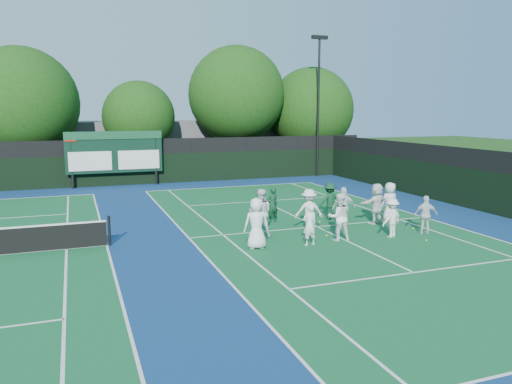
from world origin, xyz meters
name	(u,v)px	position (x,y,z in m)	size (l,w,h in m)	color
ground	(328,232)	(0.00, 0.00, 0.00)	(120.00, 120.00, 0.00)	#173B10
court_apron	(175,239)	(-6.00, 1.00, 0.00)	(34.00, 32.00, 0.01)	navy
near_court	(317,227)	(0.00, 1.00, 0.01)	(11.05, 23.85, 0.01)	#11552B
back_fence	(130,164)	(-6.00, 16.00, 1.36)	(34.00, 0.08, 3.00)	black
divider_fence_right	(486,184)	(9.00, 1.00, 1.36)	(0.08, 32.00, 3.00)	black
scoreboard	(114,153)	(-7.01, 15.59, 2.19)	(6.00, 0.21, 3.55)	black
clubhouse	(169,145)	(-2.00, 24.00, 2.00)	(18.00, 6.00, 4.00)	#5A5B60
light_pole_right	(319,90)	(7.50, 15.70, 6.30)	(1.20, 0.30, 10.12)	black
tree_b	(24,106)	(-12.38, 19.58, 5.13)	(7.44, 7.44, 9.04)	black
tree_c	(141,119)	(-4.76, 19.58, 4.25)	(5.14, 5.14, 6.96)	black
tree_d	(238,97)	(2.63, 19.58, 5.86)	(7.33, 7.33, 9.71)	black
tree_e	(312,112)	(8.97, 19.58, 4.72)	(6.80, 6.80, 8.30)	black
tennis_ball_0	(327,235)	(-0.37, -0.54, 0.03)	(0.07, 0.07, 0.07)	yellow
tennis_ball_1	(344,210)	(2.86, 3.67, 0.03)	(0.07, 0.07, 0.07)	yellow
tennis_ball_2	(426,240)	(2.80, -2.49, 0.03)	(0.07, 0.07, 0.07)	yellow
tennis_ball_4	(320,221)	(0.53, 1.77, 0.03)	(0.07, 0.07, 0.07)	yellow
tennis_ball_5	(413,228)	(3.58, -0.72, 0.03)	(0.07, 0.07, 0.07)	yellow
player_front_0	(256,223)	(-3.53, -1.21, 0.91)	(0.89, 0.58, 1.83)	white
player_front_1	(310,225)	(-1.58, -1.49, 0.76)	(0.56, 0.37, 1.53)	white
player_front_2	(339,217)	(-0.24, -1.25, 0.90)	(0.88, 0.68, 1.80)	white
player_front_3	(392,218)	(1.92, -1.50, 0.77)	(0.99, 0.57, 1.53)	silver
player_front_4	(426,215)	(3.49, -1.54, 0.77)	(0.90, 0.38, 1.54)	silver
player_back_0	(260,213)	(-2.78, 0.39, 0.94)	(0.91, 0.71, 1.87)	white
player_back_1	(309,211)	(-0.69, 0.39, 0.87)	(1.13, 0.65, 1.74)	silver
player_back_2	(344,208)	(0.98, 0.51, 0.86)	(1.01, 0.42, 1.72)	white
player_back_3	(376,204)	(2.69, 0.69, 0.88)	(1.64, 0.52, 1.77)	silver
player_back_4	(390,202)	(3.45, 0.82, 0.87)	(0.85, 0.56, 1.75)	silver
coach_left	(272,205)	(-1.43, 2.47, 0.78)	(0.57, 0.38, 1.57)	#0F3720
coach_right	(330,201)	(1.23, 2.18, 0.83)	(1.07, 0.62, 1.66)	#0F371F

